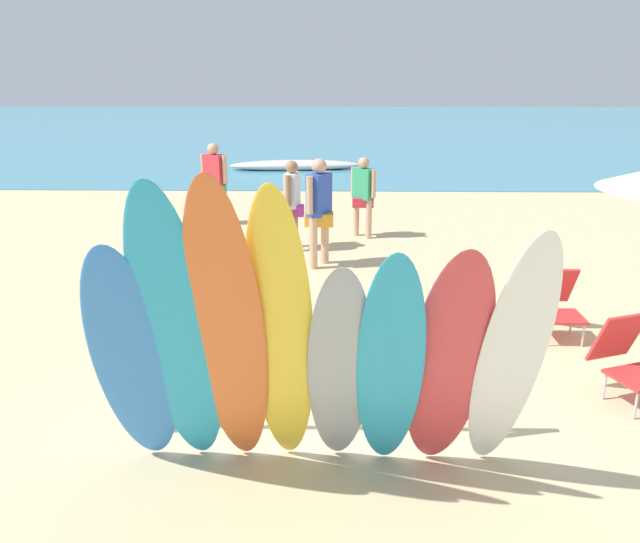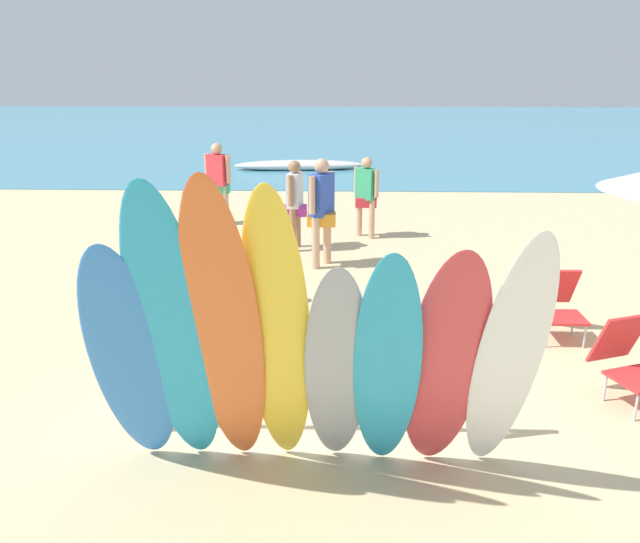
{
  "view_description": "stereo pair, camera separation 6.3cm",
  "coord_description": "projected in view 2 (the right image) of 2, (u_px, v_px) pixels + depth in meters",
  "views": [
    {
      "loc": [
        0.13,
        -4.66,
        3.0
      ],
      "look_at": [
        0.0,
        1.39,
        1.04
      ],
      "focal_mm": 34.84,
      "sensor_mm": 36.0,
      "label": 1
    },
    {
      "loc": [
        0.19,
        -4.65,
        3.0
      ],
      "look_at": [
        0.0,
        1.39,
        1.04
      ],
      "focal_mm": 34.84,
      "sensor_mm": 36.0,
      "label": 2
    }
  ],
  "objects": [
    {
      "name": "ground",
      "position": [
        333.0,
        176.0,
        18.67
      ],
      "size": [
        60.0,
        60.0,
        0.0
      ],
      "primitive_type": "plane",
      "color": "#D3BC8C"
    },
    {
      "name": "ocean_water",
      "position": [
        337.0,
        126.0,
        35.24
      ],
      "size": [
        60.0,
        40.0,
        0.02
      ],
      "primitive_type": "cube",
      "color": "teal",
      "rests_on": "ground"
    },
    {
      "name": "surfboard_rack",
      "position": [
        315.0,
        376.0,
        5.18
      ],
      "size": [
        3.08,
        0.07,
        0.74
      ],
      "color": "brown",
      "rests_on": "ground"
    },
    {
      "name": "surfboard_blue_0",
      "position": [
        131.0,
        363.0,
        4.41
      ],
      "size": [
        0.64,
        0.99,
        2.04
      ],
      "primitive_type": "ellipsoid",
      "rotation": [
        0.41,
        0.0,
        0.09
      ],
      "color": "#337AD1",
      "rests_on": "ground"
    },
    {
      "name": "surfboard_teal_1",
      "position": [
        176.0,
        341.0,
        4.27
      ],
      "size": [
        0.56,
        1.1,
        2.45
      ],
      "primitive_type": "ellipsoid",
      "rotation": [
        0.4,
        0.0,
        0.02
      ],
      "color": "#289EC6",
      "rests_on": "ground"
    },
    {
      "name": "surfboard_orange_2",
      "position": [
        226.0,
        340.0,
        4.24
      ],
      "size": [
        0.5,
        1.11,
        2.49
      ],
      "primitive_type": "ellipsoid",
      "rotation": [
        0.4,
        0.0,
        -0.0
      ],
      "color": "orange",
      "rests_on": "ground"
    },
    {
      "name": "surfboard_yellow_3",
      "position": [
        278.0,
        342.0,
        4.31
      ],
      "size": [
        0.49,
        1.02,
        2.41
      ],
      "primitive_type": "ellipsoid",
      "rotation": [
        0.38,
        0.0,
        -0.02
      ],
      "color": "yellow",
      "rests_on": "ground"
    },
    {
      "name": "surfboard_grey_4",
      "position": [
        337.0,
        373.0,
        4.45
      ],
      "size": [
        0.48,
        0.88,
        1.88
      ],
      "primitive_type": "ellipsoid",
      "rotation": [
        0.41,
        0.0,
        0.02
      ],
      "color": "#999EA3",
      "rests_on": "ground"
    },
    {
      "name": "surfboard_teal_5",
      "position": [
        387.0,
        371.0,
        4.35
      ],
      "size": [
        0.51,
        0.92,
        1.99
      ],
      "primitive_type": "ellipsoid",
      "rotation": [
        0.41,
        0.0,
        -0.04
      ],
      "color": "#289EC6",
      "rests_on": "ground"
    },
    {
      "name": "surfboard_red_6",
      "position": [
        445.0,
        368.0,
        4.4
      ],
      "size": [
        0.6,
        0.82,
        1.98
      ],
      "primitive_type": "ellipsoid",
      "rotation": [
        0.36,
        0.0,
        0.03
      ],
      "color": "#D13D42",
      "rests_on": "ground"
    },
    {
      "name": "surfboard_white_7",
      "position": [
        508.0,
        362.0,
        4.32
      ],
      "size": [
        0.5,
        0.91,
        2.13
      ],
      "primitive_type": "ellipsoid",
      "rotation": [
        0.38,
        0.0,
        0.04
      ],
      "color": "white",
      "rests_on": "ground"
    },
    {
      "name": "beachgoer_midbeach",
      "position": [
        203.0,
        237.0,
        7.98
      ],
      "size": [
        0.43,
        0.57,
        1.67
      ],
      "rotation": [
        0.0,
        0.0,
        2.04
      ],
      "color": "brown",
      "rests_on": "ground"
    },
    {
      "name": "beachgoer_photographing",
      "position": [
        321.0,
        205.0,
        9.73
      ],
      "size": [
        0.45,
        0.58,
        1.72
      ],
      "rotation": [
        0.0,
        0.0,
        4.19
      ],
      "color": "tan",
      "rests_on": "ground"
    },
    {
      "name": "beachgoer_strolling",
      "position": [
        366.0,
        192.0,
        11.51
      ],
      "size": [
        0.45,
        0.4,
        1.5
      ],
      "rotation": [
        0.0,
        0.0,
        2.43
      ],
      "color": "tan",
      "rests_on": "ground"
    },
    {
      "name": "beachgoer_by_water",
      "position": [
        295.0,
        199.0,
        10.71
      ],
      "size": [
        0.4,
        0.58,
        1.56
      ],
      "rotation": [
        0.0,
        0.0,
        1.37
      ],
      "color": "#9E704C",
      "rests_on": "ground"
    },
    {
      "name": "beachgoer_near_rack",
      "position": [
        218.0,
        178.0,
        12.49
      ],
      "size": [
        0.57,
        0.38,
        1.65
      ],
      "rotation": [
        0.0,
        0.0,
        5.81
      ],
      "color": "tan",
      "rests_on": "ground"
    },
    {
      "name": "beach_chair_red",
      "position": [
        558.0,
        301.0,
        7.29
      ],
      "size": [
        0.5,
        0.73,
        0.8
      ],
      "rotation": [
        0.0,
        0.0,
        -0.0
      ],
      "color": "#B7B7BC",
      "rests_on": "ground"
    },
    {
      "name": "beach_chair_blue",
      "position": [
        629.0,
        357.0,
        5.84
      ],
      "size": [
        0.7,
        0.8,
        0.82
      ],
      "rotation": [
        0.0,
        0.0,
        0.36
      ],
      "color": "#B7B7BC",
      "rests_on": "ground"
    },
    {
      "name": "distant_boat",
      "position": [
        299.0,
        165.0,
        19.69
      ],
      "size": [
        4.19,
        1.17,
        0.33
      ],
      "color": "silver",
      "rests_on": "ground"
    }
  ]
}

